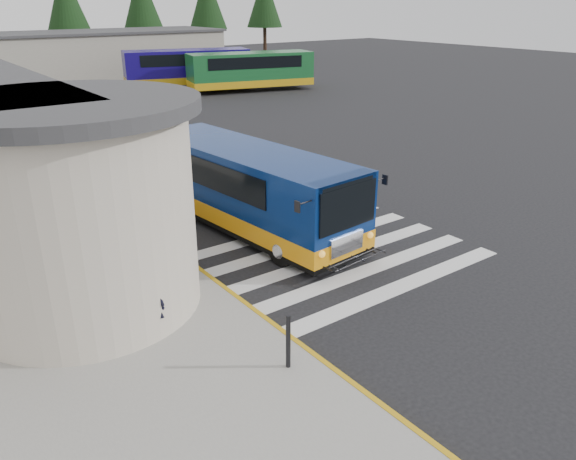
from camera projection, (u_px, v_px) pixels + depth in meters
ground at (328, 244)px, 16.93m from camera, size 140.00×140.00×0.00m
curb_strip at (147, 231)px, 17.64m from camera, size 0.12×34.00×0.16m
crosswalk at (332, 257)px, 16.06m from camera, size 8.00×5.35×0.01m
depot_building at (77, 56)px, 50.61m from camera, size 26.40×8.40×4.20m
tree_line at (48, 0)px, 54.93m from camera, size 58.40×4.40×10.00m
transit_bus at (248, 191)px, 17.69m from camera, size 3.61×9.37×2.59m
pedestrian_a at (157, 300)px, 11.83m from camera, size 0.47×0.64×1.62m
pedestrian_b at (183, 260)px, 13.71m from camera, size 0.71×0.85×1.58m
bollard at (288, 341)px, 10.82m from camera, size 0.09×0.09×1.16m
far_bus_a at (187, 67)px, 46.29m from camera, size 10.51×5.51×2.61m
far_bus_b at (251, 69)px, 44.69m from camera, size 10.27×5.08×2.55m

